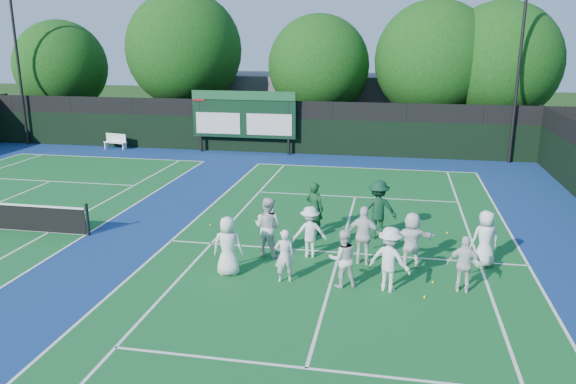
# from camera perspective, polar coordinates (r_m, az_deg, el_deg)

# --- Properties ---
(ground) EXTENTS (120.00, 120.00, 0.00)m
(ground) POSITION_cam_1_polar(r_m,az_deg,el_deg) (16.48, 4.89, -7.43)
(ground) COLOR #16350E
(ground) RESTS_ON ground
(court_apron) EXTENTS (34.00, 32.00, 0.01)m
(court_apron) POSITION_cam_1_polar(r_m,az_deg,el_deg) (18.89, -13.23, -4.76)
(court_apron) COLOR navy
(court_apron) RESTS_ON ground
(near_court) EXTENTS (11.05, 23.85, 0.01)m
(near_court) POSITION_cam_1_polar(r_m,az_deg,el_deg) (17.40, 5.25, -6.14)
(near_court) COLOR #125924
(near_court) RESTS_ON ground
(back_fence) EXTENTS (34.00, 0.08, 3.00)m
(back_fence) POSITION_cam_1_polar(r_m,az_deg,el_deg) (32.41, -2.59, 6.41)
(back_fence) COLOR black
(back_fence) RESTS_ON ground
(scoreboard) EXTENTS (6.00, 0.21, 3.55)m
(scoreboard) POSITION_cam_1_polar(r_m,az_deg,el_deg) (32.15, -4.55, 7.80)
(scoreboard) COLOR black
(scoreboard) RESTS_ON ground
(clubhouse) EXTENTS (18.00, 6.00, 4.00)m
(clubhouse) POSITION_cam_1_polar(r_m,az_deg,el_deg) (39.53, 5.87, 8.88)
(clubhouse) COLOR #58585D
(clubhouse) RESTS_ON ground
(light_pole_left) EXTENTS (1.20, 0.30, 10.12)m
(light_pole_left) POSITION_cam_1_polar(r_m,az_deg,el_deg) (38.18, -25.97, 13.73)
(light_pole_left) COLOR black
(light_pole_left) RESTS_ON ground
(light_pole_right) EXTENTS (1.20, 0.30, 10.12)m
(light_pole_right) POSITION_cam_1_polar(r_m,az_deg,el_deg) (31.41, 22.67, 14.06)
(light_pole_right) COLOR black
(light_pole_right) RESTS_ON ground
(bench) EXTENTS (1.48, 0.69, 0.91)m
(bench) POSITION_cam_1_polar(r_m,az_deg,el_deg) (35.11, -17.10, 5.00)
(bench) COLOR white
(bench) RESTS_ON ground
(tree_a) EXTENTS (6.04, 6.04, 7.61)m
(tree_a) POSITION_cam_1_polar(r_m,az_deg,el_deg) (41.12, -21.82, 11.54)
(tree_a) COLOR black
(tree_a) RESTS_ON ground
(tree_b) EXTENTS (7.27, 7.27, 9.34)m
(tree_b) POSITION_cam_1_polar(r_m,az_deg,el_deg) (37.16, -10.23, 13.77)
(tree_b) COLOR black
(tree_b) RESTS_ON ground
(tree_c) EXTENTS (6.12, 6.12, 7.86)m
(tree_c) POSITION_cam_1_polar(r_m,az_deg,el_deg) (35.06, 3.40, 12.45)
(tree_c) COLOR black
(tree_c) RESTS_ON ground
(tree_d) EXTENTS (6.91, 6.91, 8.61)m
(tree_d) POSITION_cam_1_polar(r_m,az_deg,el_deg) (34.80, 14.85, 12.53)
(tree_d) COLOR black
(tree_d) RESTS_ON ground
(tree_e) EXTENTS (6.93, 6.93, 8.50)m
(tree_e) POSITION_cam_1_polar(r_m,az_deg,el_deg) (35.22, 20.89, 11.88)
(tree_e) COLOR black
(tree_e) RESTS_ON ground
(tennis_ball_1) EXTENTS (0.07, 0.07, 0.07)m
(tennis_ball_1) POSITION_cam_1_polar(r_m,az_deg,el_deg) (19.70, 15.86, -4.01)
(tennis_ball_1) COLOR #CCE81B
(tennis_ball_1) RESTS_ON ground
(tennis_ball_2) EXTENTS (0.07, 0.07, 0.07)m
(tennis_ball_2) POSITION_cam_1_polar(r_m,az_deg,el_deg) (15.74, 14.51, -8.87)
(tennis_ball_2) COLOR #CCE81B
(tennis_ball_2) RESTS_ON ground
(tennis_ball_3) EXTENTS (0.07, 0.07, 0.07)m
(tennis_ball_3) POSITION_cam_1_polar(r_m,az_deg,el_deg) (19.97, -7.87, -3.30)
(tennis_ball_3) COLOR #CCE81B
(tennis_ball_3) RESTS_ON ground
(tennis_ball_4) EXTENTS (0.07, 0.07, 0.07)m
(tennis_ball_4) POSITION_cam_1_polar(r_m,az_deg,el_deg) (20.03, 6.94, -3.20)
(tennis_ball_4) COLOR #CCE81B
(tennis_ball_4) RESTS_ON ground
(tennis_ball_5) EXTENTS (0.07, 0.07, 0.07)m
(tennis_ball_5) POSITION_cam_1_polar(r_m,az_deg,el_deg) (14.86, 13.72, -10.31)
(tennis_ball_5) COLOR #CCE81B
(tennis_ball_5) RESTS_ON ground
(player_front_0) EXTENTS (0.89, 0.65, 1.68)m
(player_front_0) POSITION_cam_1_polar(r_m,az_deg,el_deg) (15.60, -6.13, -5.47)
(player_front_0) COLOR white
(player_front_0) RESTS_ON ground
(player_front_1) EXTENTS (0.63, 0.51, 1.49)m
(player_front_1) POSITION_cam_1_polar(r_m,az_deg,el_deg) (15.10, -0.36, -6.49)
(player_front_1) COLOR silver
(player_front_1) RESTS_ON ground
(player_front_2) EXTENTS (0.91, 0.80, 1.58)m
(player_front_2) POSITION_cam_1_polar(r_m,az_deg,el_deg) (14.87, 5.60, -6.73)
(player_front_2) COLOR silver
(player_front_2) RESTS_ON ground
(player_front_3) EXTENTS (1.28, 1.01, 1.73)m
(player_front_3) POSITION_cam_1_polar(r_m,az_deg,el_deg) (14.77, 10.29, -6.75)
(player_front_3) COLOR white
(player_front_3) RESTS_ON ground
(player_front_4) EXTENTS (0.93, 0.47, 1.51)m
(player_front_4) POSITION_cam_1_polar(r_m,az_deg,el_deg) (15.21, 17.51, -7.03)
(player_front_4) COLOR silver
(player_front_4) RESTS_ON ground
(player_back_0) EXTENTS (1.06, 0.93, 1.83)m
(player_back_0) POSITION_cam_1_polar(r_m,az_deg,el_deg) (16.83, -2.06, -3.55)
(player_back_0) COLOR silver
(player_back_0) RESTS_ON ground
(player_back_1) EXTENTS (1.13, 0.82, 1.57)m
(player_back_1) POSITION_cam_1_polar(r_m,az_deg,el_deg) (16.78, 2.23, -4.08)
(player_back_1) COLOR white
(player_back_1) RESTS_ON ground
(player_back_2) EXTENTS (1.07, 0.56, 1.74)m
(player_back_2) POSITION_cam_1_polar(r_m,az_deg,el_deg) (16.37, 7.72, -4.40)
(player_back_2) COLOR silver
(player_back_2) RESTS_ON ground
(player_back_3) EXTENTS (1.57, 0.77, 1.62)m
(player_back_3) POSITION_cam_1_polar(r_m,az_deg,el_deg) (16.48, 12.42, -4.71)
(player_back_3) COLOR white
(player_back_3) RESTS_ON ground
(player_back_4) EXTENTS (0.94, 0.76, 1.66)m
(player_back_4) POSITION_cam_1_polar(r_m,az_deg,el_deg) (17.04, 19.38, -4.50)
(player_back_4) COLOR white
(player_back_4) RESTS_ON ground
(coach_left) EXTENTS (0.77, 0.65, 1.78)m
(coach_left) POSITION_cam_1_polar(r_m,az_deg,el_deg) (18.73, 2.72, -1.66)
(coach_left) COLOR #103A1C
(coach_left) RESTS_ON ground
(coach_right) EXTENTS (1.40, 1.00, 1.96)m
(coach_right) POSITION_cam_1_polar(r_m,az_deg,el_deg) (18.52, 9.11, -1.76)
(coach_right) COLOR #0E351F
(coach_right) RESTS_ON ground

